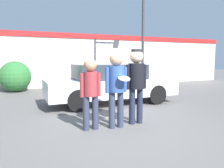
% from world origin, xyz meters
% --- Properties ---
extents(ground_plane, '(56.00, 56.00, 0.00)m').
position_xyz_m(ground_plane, '(0.00, 0.00, 0.00)').
color(ground_plane, '#5B5956').
extents(storefront_building, '(24.00, 0.22, 3.12)m').
position_xyz_m(storefront_building, '(0.00, 8.21, 1.59)').
color(storefront_building, beige).
rests_on(storefront_building, ground).
extents(person_left, '(0.49, 0.32, 1.63)m').
position_xyz_m(person_left, '(-0.73, 0.10, 0.96)').
color(person_left, '#2D3347').
rests_on(person_left, ground).
extents(person_middle_with_frisbee, '(0.54, 0.59, 1.78)m').
position_xyz_m(person_middle_with_frisbee, '(-0.13, 0.01, 1.08)').
color(person_middle_with_frisbee, '#2D3347').
rests_on(person_middle_with_frisbee, ground).
extents(person_right, '(0.56, 0.39, 1.85)m').
position_xyz_m(person_right, '(0.46, 0.13, 1.14)').
color(person_right, '#1E2338').
rests_on(person_right, ground).
extents(parked_car_near, '(4.68, 1.78, 1.43)m').
position_xyz_m(parked_car_near, '(0.86, 2.72, 0.73)').
color(parked_car_near, silver).
rests_on(parked_car_near, ground).
extents(street_lamp, '(1.63, 0.35, 6.59)m').
position_xyz_m(street_lamp, '(3.28, 4.08, 4.03)').
color(street_lamp, '#38383D').
rests_on(street_lamp, ground).
extents(shrub, '(1.52, 1.52, 1.52)m').
position_xyz_m(shrub, '(-2.39, 7.26, 0.76)').
color(shrub, '#2D6B33').
rests_on(shrub, ground).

